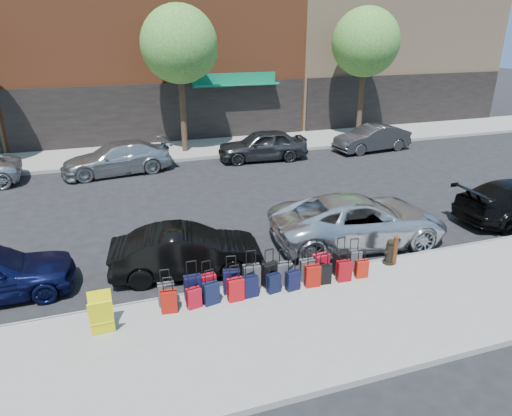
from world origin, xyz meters
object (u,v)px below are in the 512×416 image
object	(u,v)px
car_far_1	(117,158)
tree_right	(368,44)
suitcase_front_5	(270,274)
car_near_2	(358,220)
fire_hydrant	(390,252)
car_near_1	(187,252)
display_rack	(101,314)
car_far_2	(262,145)
bollard	(395,250)
car_far_3	(372,138)
tree_center	(182,47)

from	to	relation	value
car_far_1	tree_right	bearing A→B (deg)	92.95
suitcase_front_5	car_near_2	xyz separation A→B (m)	(3.57, 1.78, 0.30)
fire_hydrant	car_near_1	bearing A→B (deg)	152.00
tree_right	car_near_2	world-z (taller)	tree_right
display_rack	car_far_2	distance (m)	14.79
car_near_1	car_far_1	xyz separation A→B (m)	(-1.33, 10.22, 0.04)
fire_hydrant	bollard	bearing A→B (deg)	-49.29
car_near_1	car_far_3	bearing A→B (deg)	-42.78
tree_center	car_near_1	world-z (taller)	tree_center
bollard	car_near_2	world-z (taller)	car_near_2
display_rack	car_near_1	bearing A→B (deg)	43.02
car_near_2	car_far_1	bearing A→B (deg)	39.46
fire_hydrant	car_far_3	xyz separation A→B (m)	(6.61, 11.54, 0.21)
tree_right	car_far_3	bearing A→B (deg)	-108.57
fire_hydrant	car_far_1	xyz separation A→B (m)	(-6.73, 11.71, 0.22)
tree_center	car_near_2	bearing A→B (deg)	-76.51
tree_right	bollard	xyz separation A→B (m)	(-7.41, -14.33, -4.83)
fire_hydrant	car_near_2	world-z (taller)	car_near_2
car_far_2	tree_center	bearing A→B (deg)	-121.79
car_near_1	suitcase_front_5	bearing A→B (deg)	-122.35
car_near_2	car_far_3	xyz separation A→B (m)	(6.59, 9.79, -0.06)
bollard	display_rack	distance (m)	7.80
tree_right	car_far_1	bearing A→B (deg)	-169.90
suitcase_front_5	car_near_1	bearing A→B (deg)	129.97
suitcase_front_5	car_far_3	bearing A→B (deg)	38.33
suitcase_front_5	car_far_1	bearing A→B (deg)	94.75
car_near_1	car_near_2	distance (m)	5.42
car_near_1	car_far_3	size ratio (longest dim) A/B	0.96
suitcase_front_5	car_near_2	size ratio (longest dim) A/B	0.18
car_far_2	display_rack	bearing A→B (deg)	-27.94
tree_center	tree_right	xyz separation A→B (m)	(10.50, 0.00, 0.00)
suitcase_front_5	display_rack	distance (m)	4.16
display_rack	car_far_3	distance (m)	18.79
suitcase_front_5	car_far_1	xyz separation A→B (m)	(-3.18, 11.74, 0.25)
fire_hydrant	car_near_2	distance (m)	1.77
car_near_2	car_far_2	size ratio (longest dim) A/B	1.22
tree_center	fire_hydrant	bearing A→B (deg)	-78.18
suitcase_front_5	car_near_2	world-z (taller)	car_near_2
tree_center	bollard	bearing A→B (deg)	-77.81
tree_right	fire_hydrant	xyz separation A→B (m)	(-7.52, -14.24, -4.92)
display_rack	car_near_2	bearing A→B (deg)	16.74
car_near_2	car_far_1	world-z (taller)	car_near_2
bollard	tree_right	bearing A→B (deg)	62.67
bollard	car_near_1	bearing A→B (deg)	164.06
fire_hydrant	car_far_2	size ratio (longest dim) A/B	0.16
suitcase_front_5	car_far_2	distance (m)	12.42
tree_center	car_near_2	world-z (taller)	tree_center
tree_right	fire_hydrant	distance (m)	16.84
suitcase_front_5	car_far_3	xyz separation A→B (m)	(10.16, 11.57, 0.24)
car_far_3	car_near_1	bearing A→B (deg)	-55.93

